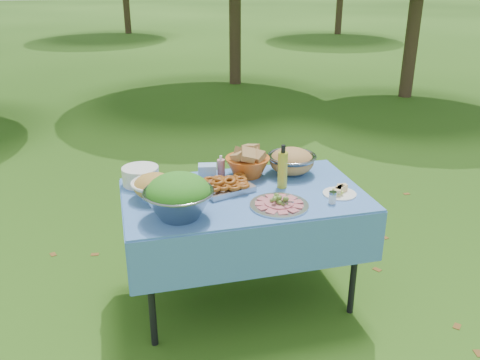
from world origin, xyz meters
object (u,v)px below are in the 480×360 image
pasta_bowl_steel (292,161)px  picnic_table (244,247)px  charcuterie_platter (279,200)px  oil_bottle (283,166)px  plate_stack (141,176)px  bread_bowl (248,162)px  salad_bowl (179,196)px

pasta_bowl_steel → picnic_table: bearing=-147.5°
charcuterie_platter → oil_bottle: (0.11, 0.26, 0.10)m
picnic_table → pasta_bowl_steel: size_ratio=4.50×
picnic_table → plate_stack: size_ratio=6.29×
plate_stack → bread_bowl: bearing=-2.5°
picnic_table → salad_bowl: (-0.43, -0.23, 0.51)m
picnic_table → charcuterie_platter: size_ratio=4.26×
oil_bottle → pasta_bowl_steel: bearing=57.6°
plate_stack → charcuterie_platter: 0.92m
salad_bowl → oil_bottle: oil_bottle is taller
picnic_table → charcuterie_platter: bearing=-56.7°
salad_bowl → oil_bottle: bearing=20.8°
charcuterie_platter → bread_bowl: bearing=96.3°
charcuterie_platter → oil_bottle: 0.30m
salad_bowl → oil_bottle: size_ratio=1.38×
plate_stack → bread_bowl: size_ratio=0.79×
salad_bowl → pasta_bowl_steel: 0.95m
salad_bowl → pasta_bowl_steel: size_ratio=1.19×
bread_bowl → pasta_bowl_steel: (0.30, -0.02, -0.01)m
picnic_table → salad_bowl: 0.70m
picnic_table → salad_bowl: bearing=-152.0°
bread_bowl → oil_bottle: size_ratio=1.05×
plate_stack → salad_bowl: bearing=-72.0°
picnic_table → bread_bowl: size_ratio=4.98×
bread_bowl → picnic_table: bearing=-109.3°
plate_stack → oil_bottle: oil_bottle is taller
plate_stack → oil_bottle: 0.90m
salad_bowl → pasta_bowl_steel: (0.82, 0.48, -0.04)m
picnic_table → plate_stack: bearing=153.1°
bread_bowl → pasta_bowl_steel: 0.30m
plate_stack → bread_bowl: (0.70, -0.03, 0.04)m
salad_bowl → bread_bowl: (0.52, 0.50, -0.03)m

